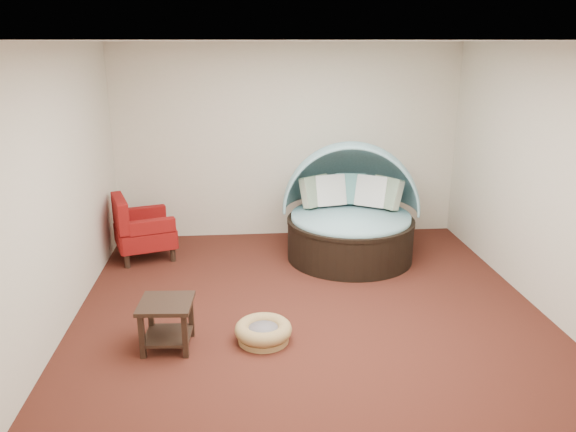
{
  "coord_description": "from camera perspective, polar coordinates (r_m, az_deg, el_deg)",
  "views": [
    {
      "loc": [
        -0.71,
        -5.57,
        2.79
      ],
      "look_at": [
        -0.17,
        0.6,
        0.86
      ],
      "focal_mm": 35.0,
      "sensor_mm": 36.0,
      "label": 1
    }
  ],
  "objects": [
    {
      "name": "canopy_daybed",
      "position": [
        7.52,
        6.4,
        1.14
      ],
      "size": [
        1.99,
        1.95,
        1.54
      ],
      "rotation": [
        0.0,
        0.0,
        -0.17
      ],
      "color": "black",
      "rests_on": "floor"
    },
    {
      "name": "wall_right",
      "position": [
        6.58,
        24.38,
        3.53
      ],
      "size": [
        0.0,
        5.0,
        5.0
      ],
      "primitive_type": "plane",
      "rotation": [
        1.57,
        0.0,
        -1.57
      ],
      "color": "beige",
      "rests_on": "floor"
    },
    {
      "name": "wall_back",
      "position": [
        8.22,
        0.02,
        7.54
      ],
      "size": [
        5.0,
        0.0,
        5.0
      ],
      "primitive_type": "plane",
      "rotation": [
        1.57,
        0.0,
        0.0
      ],
      "color": "beige",
      "rests_on": "floor"
    },
    {
      "name": "ceiling",
      "position": [
        5.62,
        2.37,
        17.36
      ],
      "size": [
        5.0,
        5.0,
        0.0
      ],
      "primitive_type": "plane",
      "rotation": [
        3.14,
        0.0,
        0.0
      ],
      "color": "white",
      "rests_on": "wall_back"
    },
    {
      "name": "red_armchair",
      "position": [
        7.73,
        -14.75,
        -1.32
      ],
      "size": [
        0.93,
        0.93,
        0.87
      ],
      "rotation": [
        0.0,
        0.0,
        0.32
      ],
      "color": "black",
      "rests_on": "floor"
    },
    {
      "name": "pet_basket",
      "position": [
        5.56,
        -2.52,
        -11.64
      ],
      "size": [
        0.61,
        0.61,
        0.19
      ],
      "rotation": [
        0.0,
        0.0,
        0.1
      ],
      "color": "olive",
      "rests_on": "floor"
    },
    {
      "name": "floor",
      "position": [
        6.27,
        2.05,
        -9.14
      ],
      "size": [
        5.0,
        5.0,
        0.0
      ],
      "primitive_type": "plane",
      "color": "#4D1F16",
      "rests_on": "ground"
    },
    {
      "name": "wall_front",
      "position": [
        3.45,
        7.41,
        -6.66
      ],
      "size": [
        5.0,
        0.0,
        5.0
      ],
      "primitive_type": "plane",
      "rotation": [
        -1.57,
        0.0,
        0.0
      ],
      "color": "beige",
      "rests_on": "floor"
    },
    {
      "name": "side_table",
      "position": [
        5.49,
        -12.21,
        -10.08
      ],
      "size": [
        0.52,
        0.52,
        0.47
      ],
      "rotation": [
        0.0,
        0.0,
        -0.06
      ],
      "color": "black",
      "rests_on": "floor"
    },
    {
      "name": "wall_left",
      "position": [
        6.02,
        -22.18,
        2.62
      ],
      "size": [
        0.0,
        5.0,
        5.0
      ],
      "primitive_type": "plane",
      "rotation": [
        1.57,
        0.0,
        1.57
      ],
      "color": "beige",
      "rests_on": "floor"
    }
  ]
}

